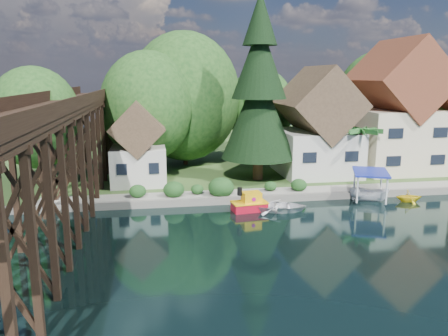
{
  "coord_description": "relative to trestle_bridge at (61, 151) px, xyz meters",
  "views": [
    {
      "loc": [
        -9.49,
        -26.54,
        10.47
      ],
      "look_at": [
        -4.24,
        6.0,
        3.52
      ],
      "focal_mm": 35.0,
      "sensor_mm": 36.0,
      "label": 1
    }
  ],
  "objects": [
    {
      "name": "ground",
      "position": [
        16.0,
        -5.17,
        -5.35
      ],
      "size": [
        140.0,
        140.0,
        0.0
      ],
      "primitive_type": "plane",
      "color": "black",
      "rests_on": "ground"
    },
    {
      "name": "bank",
      "position": [
        16.0,
        28.83,
        -5.1
      ],
      "size": [
        140.0,
        52.0,
        0.5
      ],
      "primitive_type": "cube",
      "color": "#2E4E1F",
      "rests_on": "ground"
    },
    {
      "name": "seawall",
      "position": [
        20.0,
        2.83,
        -5.04
      ],
      "size": [
        60.0,
        0.4,
        0.62
      ],
      "primitive_type": "cube",
      "color": "slate",
      "rests_on": "ground"
    },
    {
      "name": "promenade",
      "position": [
        22.0,
        4.13,
        -4.82
      ],
      "size": [
        50.0,
        2.6,
        0.06
      ],
      "primitive_type": "cube",
      "color": "gray",
      "rests_on": "bank"
    },
    {
      "name": "trestle_bridge",
      "position": [
        0.0,
        0.0,
        0.0
      ],
      "size": [
        4.12,
        44.18,
        9.3
      ],
      "color": "black",
      "rests_on": "ground"
    },
    {
      "name": "house_left",
      "position": [
        23.0,
        10.83,
        -0.21
      ],
      "size": [
        7.64,
        8.64,
        11.02
      ],
      "color": "beige",
      "rests_on": "bank"
    },
    {
      "name": "house_center",
      "position": [
        32.0,
        11.33,
        1.07
      ],
      "size": [
        8.65,
        9.18,
        13.89
      ],
      "color": "beige",
      "rests_on": "bank"
    },
    {
      "name": "shed",
      "position": [
        5.0,
        9.33,
        -1.52
      ],
      "size": [
        5.09,
        5.4,
        7.85
      ],
      "color": "beige",
      "rests_on": "bank"
    },
    {
      "name": "bg_trees",
      "position": [
        17.0,
        16.08,
        1.94
      ],
      "size": [
        49.9,
        13.3,
        10.57
      ],
      "color": "#382314",
      "rests_on": "bank"
    },
    {
      "name": "shrubs",
      "position": [
        11.4,
        4.09,
        -4.12
      ],
      "size": [
        15.76,
        2.47,
        1.7
      ],
      "color": "#163A15",
      "rests_on": "bank"
    },
    {
      "name": "conifer",
      "position": [
        16.47,
        9.12,
        3.66
      ],
      "size": [
        7.18,
        7.18,
        17.67
      ],
      "color": "#382314",
      "rests_on": "bank"
    },
    {
      "name": "palm_tree",
      "position": [
        26.07,
        7.07,
        -0.11
      ],
      "size": [
        4.48,
        4.48,
        5.42
      ],
      "color": "#382314",
      "rests_on": "bank"
    },
    {
      "name": "tugboat",
      "position": [
        13.82,
        0.74,
        -4.75
      ],
      "size": [
        2.94,
        1.84,
        2.02
      ],
      "color": "#B30B21",
      "rests_on": "ground"
    },
    {
      "name": "boat_white_a",
      "position": [
        16.15,
        0.35,
        -4.91
      ],
      "size": [
        4.82,
        3.89,
        0.88
      ],
      "primitive_type": "imported",
      "rotation": [
        0.0,
        0.0,
        1.35
      ],
      "color": "white",
      "rests_on": "ground"
    },
    {
      "name": "boat_canopy",
      "position": [
        24.51,
        1.86,
        -4.23
      ],
      "size": [
        4.08,
        4.78,
        2.6
      ],
      "color": "white",
      "rests_on": "ground"
    },
    {
      "name": "boat_yellow",
      "position": [
        27.71,
        1.05,
        -4.77
      ],
      "size": [
        2.44,
        2.18,
        1.16
      ],
      "primitive_type": "imported",
      "rotation": [
        0.0,
        0.0,
        1.43
      ],
      "color": "yellow",
      "rests_on": "ground"
    }
  ]
}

